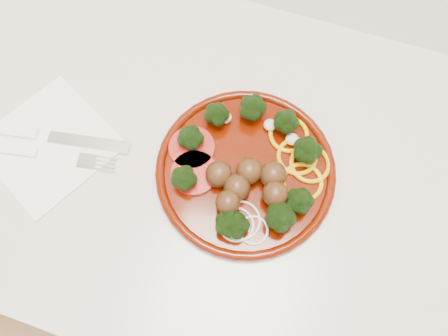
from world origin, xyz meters
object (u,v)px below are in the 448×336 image
(plate, at_px, (247,171))
(knife, at_px, (33,134))
(napkin, at_px, (49,144))
(fork, at_px, (25,152))

(plate, relative_size, knife, 1.14)
(napkin, height_order, fork, fork)
(fork, bearing_deg, napkin, 33.31)
(napkin, distance_m, knife, 0.03)
(plate, bearing_deg, fork, -167.10)
(plate, relative_size, napkin, 1.56)
(plate, xyz_separation_m, fork, (-0.32, -0.07, -0.01))
(knife, bearing_deg, napkin, -22.66)
(plate, distance_m, fork, 0.33)
(plate, height_order, knife, plate)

